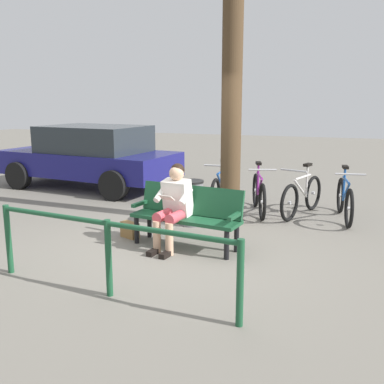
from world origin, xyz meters
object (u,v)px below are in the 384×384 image
handbag (130,230)px  bicycle_orange (221,189)px  litter_bin (192,203)px  parked_car (91,155)px  bicycle_green (345,200)px  tree_trunk (231,108)px  person_reading (174,202)px  bicycle_purple (259,194)px  bench (188,212)px  bicycle_red (302,196)px

handbag → bicycle_orange: bicycle_orange is taller
handbag → litter_bin: (-0.66, -0.99, 0.26)m
handbag → parked_car: parked_car is taller
handbag → bicycle_green: (-3.08, -2.15, 0.24)m
bicycle_green → tree_trunk: bearing=-72.4°
person_reading → bicycle_green: (-2.27, -2.36, -0.31)m
bicycle_purple → bicycle_orange: size_ratio=0.96×
bicycle_orange → parked_car: 3.59m
litter_bin → bicycle_orange: (-0.14, -1.37, -0.02)m
parked_car → person_reading: bearing=142.3°
handbag → bicycle_purple: size_ratio=0.19×
handbag → parked_car: 4.23m
bench → bicycle_orange: bearing=-77.0°
bicycle_orange → bicycle_green: bearing=82.5°
person_reading → litter_bin: size_ratio=1.59×
bicycle_purple → parked_car: 4.40m
litter_bin → person_reading: bearing=97.2°
bicycle_red → bicycle_orange: same height
bench → parked_car: bearing=-33.4°
bicycle_red → bicycle_purple: bearing=-64.4°
bench → bicycle_purple: bicycle_purple is taller
bench → tree_trunk: tree_trunk is taller
bicycle_purple → bicycle_orange: 0.81m
bench → tree_trunk: 1.97m
person_reading → bicycle_green: size_ratio=0.72×
person_reading → bicycle_red: bearing=-113.3°
bicycle_green → handbag: bearing=-63.5°
bench → litter_bin: bench is taller
litter_bin → handbag: bearing=56.3°
bicycle_red → bicycle_orange: (1.55, -0.14, 0.00)m
bicycle_orange → bicycle_red: bearing=82.6°
person_reading → bicycle_purple: person_reading is taller
bicycle_green → bicycle_red: (0.73, -0.07, 0.00)m
handbag → tree_trunk: size_ratio=0.08×
tree_trunk → bicycle_green: tree_trunk is taller
litter_bin → bicycle_purple: bicycle_purple is taller
tree_trunk → bicycle_purple: bearing=-110.8°
handbag → person_reading: bearing=165.3°
tree_trunk → bicycle_orange: size_ratio=2.30×
bench → person_reading: size_ratio=1.38×
bicycle_red → bicycle_green: bearing=103.0°
person_reading → bicycle_green: person_reading is taller
handbag → parked_car: (2.65, -3.23, 0.65)m
handbag → tree_trunk: bearing=-134.9°
tree_trunk → handbag: bearing=45.1°
bench → tree_trunk: bearing=-92.9°
handbag → bicycle_green: size_ratio=0.18×
person_reading → parked_car: size_ratio=0.27×
litter_bin → bicycle_red: bicycle_red is taller
litter_bin → bicycle_purple: (-0.92, -1.13, -0.02)m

